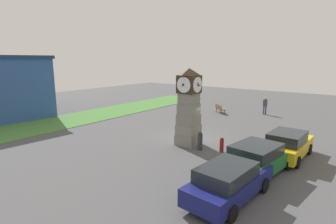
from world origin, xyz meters
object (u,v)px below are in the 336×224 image
object	(u,v)px
bollard_mid_row	(222,145)
pedestrian_near_bench	(265,104)
bollard_near_tower	(200,141)
car_by_building	(288,144)
bench	(220,108)
car_near_tower	(258,158)
car_navy_sedan	(229,181)
bollard_far_row	(244,148)
clock_tower	(189,108)

from	to	relation	value
bollard_mid_row	pedestrian_near_bench	xyz separation A→B (m)	(12.88, 1.47, 0.57)
bollard_near_tower	pedestrian_near_bench	bearing A→B (deg)	1.03
car_by_building	bench	bearing A→B (deg)	43.53
bollard_near_tower	bollard_mid_row	bearing A→B (deg)	-68.43
bollard_mid_row	pedestrian_near_bench	world-z (taller)	pedestrian_near_bench
car_near_tower	bollard_near_tower	bearing A→B (deg)	73.89
car_navy_sedan	pedestrian_near_bench	bearing A→B (deg)	13.18
bollard_mid_row	bench	size ratio (longest dim) A/B	0.59
car_by_building	pedestrian_near_bench	world-z (taller)	pedestrian_near_bench
bollard_far_row	car_near_tower	xyz separation A→B (m)	(-1.86, -1.43, 0.32)
bollard_mid_row	car_by_building	xyz separation A→B (m)	(1.43, -3.40, 0.32)
bench	car_by_building	bearing A→B (deg)	-136.47
bollard_mid_row	car_by_building	bearing A→B (deg)	-67.13
bollard_near_tower	bollard_far_row	distance (m)	2.64
pedestrian_near_bench	bollard_near_tower	bearing A→B (deg)	-178.97
clock_tower	bollard_near_tower	distance (m)	2.23
car_near_tower	pedestrian_near_bench	size ratio (longest dim) A/B	2.56
bench	pedestrian_near_bench	size ratio (longest dim) A/B	0.87
bollard_near_tower	bollard_mid_row	size ratio (longest dim) A/B	1.27
clock_tower	bollard_far_row	world-z (taller)	clock_tower
clock_tower	bollard_far_row	bearing A→B (deg)	-86.12
bollard_near_tower	car_navy_sedan	world-z (taller)	car_navy_sedan
bollard_far_row	car_navy_sedan	distance (m)	5.27
clock_tower	bollard_near_tower	world-z (taller)	clock_tower
bollard_far_row	pedestrian_near_bench	distance (m)	12.98
bollard_mid_row	car_navy_sedan	size ratio (longest dim) A/B	0.20
car_near_tower	car_by_building	xyz separation A→B (m)	(3.07, -0.66, 0.02)
bollard_mid_row	car_by_building	distance (m)	3.70
bollard_mid_row	car_near_tower	xyz separation A→B (m)	(-1.63, -2.74, 0.31)
clock_tower	bollard_mid_row	bearing A→B (deg)	-89.31
bollard_near_tower	car_by_building	xyz separation A→B (m)	(1.92, -4.63, 0.19)
clock_tower	pedestrian_near_bench	xyz separation A→B (m)	(12.91, -0.93, -1.40)
bollard_far_row	car_near_tower	bearing A→B (deg)	-142.31
bollard_near_tower	bollard_far_row	world-z (taller)	bollard_near_tower
bench	car_near_tower	bearing A→B (deg)	-146.51
car_navy_sedan	pedestrian_near_bench	size ratio (longest dim) A/B	2.58
bollard_far_row	car_navy_sedan	world-z (taller)	car_navy_sedan
car_near_tower	car_navy_sedan	bearing A→B (deg)	179.03
bollard_near_tower	car_near_tower	size ratio (longest dim) A/B	0.26
car_near_tower	bench	bearing A→B (deg)	33.49
car_near_tower	pedestrian_near_bench	distance (m)	15.12
bollard_near_tower	car_navy_sedan	size ratio (longest dim) A/B	0.25
car_navy_sedan	pedestrian_near_bench	xyz separation A→B (m)	(17.74, 4.15, 0.27)
car_navy_sedan	car_by_building	distance (m)	6.33
bollard_near_tower	bench	xyz separation A→B (m)	(11.26, 4.24, -0.07)
bollard_far_row	bollard_near_tower	bearing A→B (deg)	105.63
pedestrian_near_bench	car_by_building	bearing A→B (deg)	-156.95
bollard_mid_row	car_by_building	size ratio (longest dim) A/B	0.22
car_near_tower	bench	world-z (taller)	car_near_tower
car_near_tower	car_by_building	bearing A→B (deg)	-12.22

